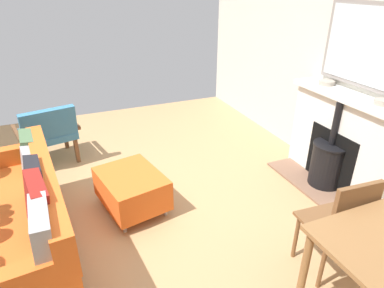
{
  "coord_description": "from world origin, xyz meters",
  "views": [
    {
      "loc": [
        0.3,
        2.66,
        2.05
      ],
      "look_at": [
        -0.67,
        0.32,
        0.8
      ],
      "focal_mm": 31.07,
      "sensor_mm": 36.0,
      "label": 1
    }
  ],
  "objects_px": {
    "ottoman": "(132,188)",
    "armchair_accent": "(48,131)",
    "dining_chair_near_fireplace": "(341,222)",
    "mantel_bowl_far": "(382,102)",
    "fireplace": "(339,146)",
    "sofa": "(18,218)",
    "mantel_bowl_near": "(327,82)"
  },
  "relations": [
    {
      "from": "mantel_bowl_far",
      "to": "dining_chair_near_fireplace",
      "type": "height_order",
      "value": "mantel_bowl_far"
    },
    {
      "from": "mantel_bowl_far",
      "to": "ottoman",
      "type": "height_order",
      "value": "mantel_bowl_far"
    },
    {
      "from": "mantel_bowl_near",
      "to": "mantel_bowl_far",
      "type": "xyz_separation_m",
      "value": [
        0.0,
        0.7,
        0.0
      ]
    },
    {
      "from": "ottoman",
      "to": "armchair_accent",
      "type": "relative_size",
      "value": 1.0
    },
    {
      "from": "sofa",
      "to": "ottoman",
      "type": "bearing_deg",
      "value": -165.87
    },
    {
      "from": "fireplace",
      "to": "sofa",
      "type": "height_order",
      "value": "fireplace"
    },
    {
      "from": "mantel_bowl_near",
      "to": "sofa",
      "type": "relative_size",
      "value": 0.09
    },
    {
      "from": "mantel_bowl_far",
      "to": "armchair_accent",
      "type": "height_order",
      "value": "mantel_bowl_far"
    },
    {
      "from": "mantel_bowl_near",
      "to": "armchair_accent",
      "type": "bearing_deg",
      "value": -24.21
    },
    {
      "from": "ottoman",
      "to": "armchair_accent",
      "type": "distance_m",
      "value": 1.47
    },
    {
      "from": "fireplace",
      "to": "ottoman",
      "type": "relative_size",
      "value": 1.78
    },
    {
      "from": "fireplace",
      "to": "armchair_accent",
      "type": "bearing_deg",
      "value": -30.51
    },
    {
      "from": "ottoman",
      "to": "dining_chair_near_fireplace",
      "type": "bearing_deg",
      "value": 130.83
    },
    {
      "from": "dining_chair_near_fireplace",
      "to": "armchair_accent",
      "type": "bearing_deg",
      "value": -54.63
    },
    {
      "from": "ottoman",
      "to": "mantel_bowl_near",
      "type": "bearing_deg",
      "value": 179.4
    },
    {
      "from": "dining_chair_near_fireplace",
      "to": "ottoman",
      "type": "bearing_deg",
      "value": -49.17
    },
    {
      "from": "mantel_bowl_far",
      "to": "dining_chair_near_fireplace",
      "type": "xyz_separation_m",
      "value": [
        1.0,
        0.67,
        -0.55
      ]
    },
    {
      "from": "sofa",
      "to": "armchair_accent",
      "type": "bearing_deg",
      "value": -99.97
    },
    {
      "from": "fireplace",
      "to": "sofa",
      "type": "distance_m",
      "value": 3.13
    },
    {
      "from": "mantel_bowl_near",
      "to": "armchair_accent",
      "type": "xyz_separation_m",
      "value": [
        2.9,
        -1.3,
        -0.62
      ]
    },
    {
      "from": "mantel_bowl_near",
      "to": "sofa",
      "type": "height_order",
      "value": "mantel_bowl_near"
    },
    {
      "from": "mantel_bowl_far",
      "to": "armchair_accent",
      "type": "relative_size",
      "value": 0.19
    },
    {
      "from": "armchair_accent",
      "to": "dining_chair_near_fireplace",
      "type": "distance_m",
      "value": 3.28
    },
    {
      "from": "armchair_accent",
      "to": "mantel_bowl_far",
      "type": "bearing_deg",
      "value": 145.32
    },
    {
      "from": "armchair_accent",
      "to": "dining_chair_near_fireplace",
      "type": "height_order",
      "value": "dining_chair_near_fireplace"
    },
    {
      "from": "sofa",
      "to": "ottoman",
      "type": "xyz_separation_m",
      "value": [
        -0.96,
        -0.24,
        -0.11
      ]
    },
    {
      "from": "ottoman",
      "to": "sofa",
      "type": "bearing_deg",
      "value": 14.13
    },
    {
      "from": "ottoman",
      "to": "fireplace",
      "type": "bearing_deg",
      "value": 169.46
    },
    {
      "from": "sofa",
      "to": "ottoman",
      "type": "relative_size",
      "value": 2.42
    },
    {
      "from": "armchair_accent",
      "to": "dining_chair_near_fireplace",
      "type": "relative_size",
      "value": 0.89
    },
    {
      "from": "dining_chair_near_fireplace",
      "to": "fireplace",
      "type": "bearing_deg",
      "value": -133.94
    },
    {
      "from": "mantel_bowl_far",
      "to": "fireplace",
      "type": "bearing_deg",
      "value": -82.32
    }
  ]
}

